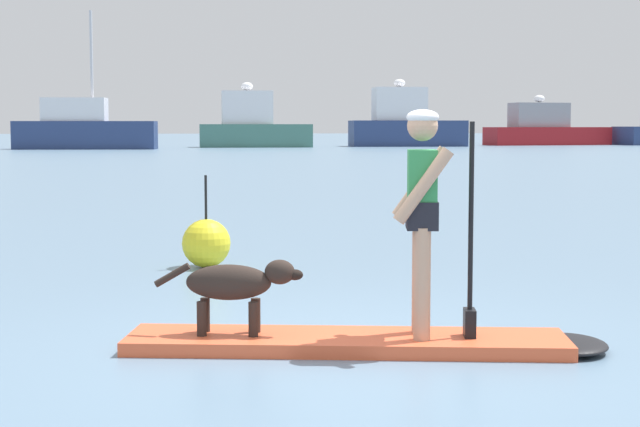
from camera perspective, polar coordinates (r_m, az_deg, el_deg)
name	(u,v)px	position (r m, az deg, el deg)	size (l,w,h in m)	color
ground_plane	(346,349)	(7.29, 1.52, -7.75)	(400.00, 400.00, 0.00)	slate
paddleboard	(378,342)	(7.28, 3.33, -7.37)	(3.53, 1.51, 0.10)	#E55933
person_paddler	(424,206)	(7.14, 5.98, 0.42)	(0.66, 0.56, 1.63)	tan
dog	(236,284)	(7.26, -4.86, -4.06)	(1.07, 0.38, 0.55)	#2D231E
moored_boat_far_starboard	(83,129)	(71.07, -13.39, 4.72)	(9.92, 3.83, 9.52)	navy
moored_boat_outer	(253,126)	(75.65, -3.87, 5.01)	(8.59, 3.51, 4.88)	#3F7266
moored_boat_center	(405,124)	(79.06, 4.88, 5.11)	(9.27, 4.32, 5.26)	navy
moored_boat_port	(545,129)	(86.02, 12.74, 4.73)	(10.91, 3.81, 4.18)	maroon
marker_buoy	(206,243)	(11.42, -6.53, -1.70)	(0.55, 0.55, 1.05)	yellow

